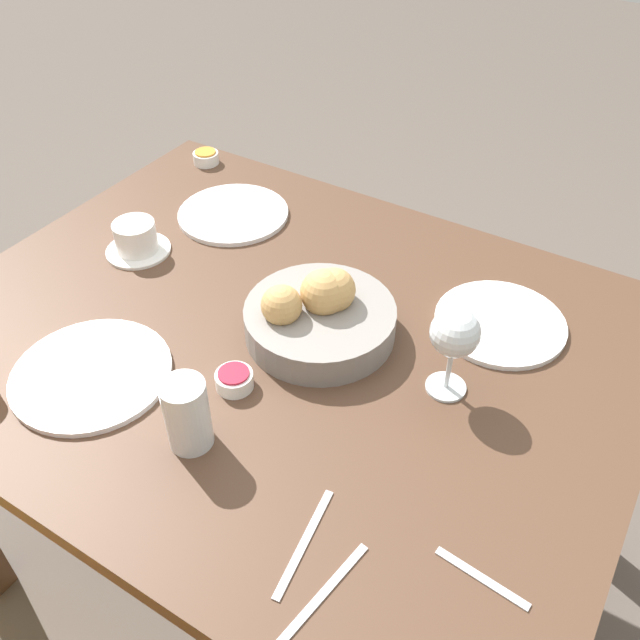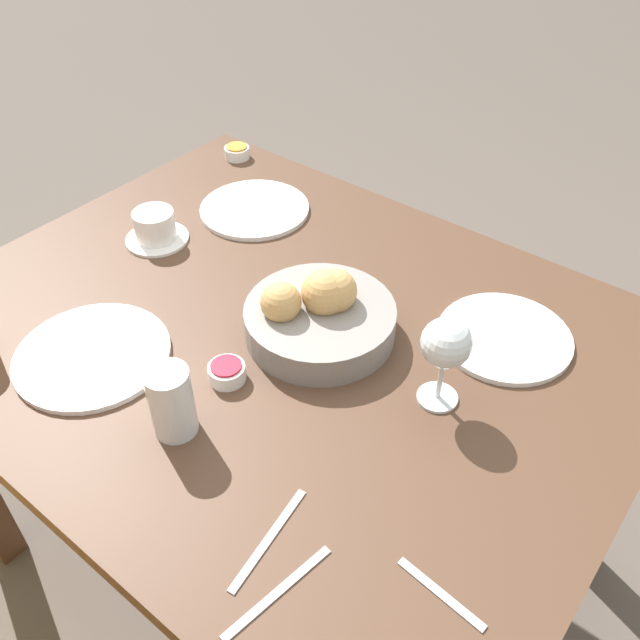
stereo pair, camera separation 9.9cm
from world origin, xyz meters
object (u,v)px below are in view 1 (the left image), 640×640
(plate_near_right, at_px, (233,214))
(plate_far_center, at_px, (92,374))
(spoon_coffee, at_px, (482,578))
(plate_near_left, at_px, (500,323))
(jam_bowl_berry, at_px, (234,380))
(water_tumbler, at_px, (187,414))
(knife_silver, at_px, (304,542))
(bread_basket, at_px, (319,314))
(jam_bowl_honey, at_px, (206,157))
(coffee_cup, at_px, (136,239))
(fork_silver, at_px, (323,594))
(wine_glass, at_px, (455,336))

(plate_near_right, height_order, plate_far_center, same)
(spoon_coffee, bearing_deg, plate_near_left, -72.21)
(jam_bowl_berry, bearing_deg, water_tumbler, 95.86)
(knife_silver, bearing_deg, plate_near_left, -96.82)
(plate_near_left, xyz_separation_m, plate_far_center, (0.51, 0.46, 0.00))
(plate_near_left, distance_m, water_tumbler, 0.56)
(plate_near_right, distance_m, jam_bowl_berry, 0.50)
(bread_basket, xyz_separation_m, plate_near_right, (0.35, -0.22, -0.04))
(jam_bowl_berry, bearing_deg, plate_near_left, -130.32)
(knife_silver, relative_size, spoon_coffee, 1.33)
(plate_near_right, relative_size, knife_silver, 1.41)
(plate_near_right, distance_m, jam_bowl_honey, 0.25)
(plate_far_center, distance_m, spoon_coffee, 0.66)
(water_tumbler, bearing_deg, spoon_coffee, -177.33)
(jam_bowl_berry, height_order, knife_silver, jam_bowl_berry)
(coffee_cup, distance_m, jam_bowl_honey, 0.37)
(water_tumbler, xyz_separation_m, fork_silver, (-0.28, 0.10, -0.06))
(plate_far_center, bearing_deg, water_tumbler, 175.48)
(wine_glass, height_order, fork_silver, wine_glass)
(wine_glass, distance_m, jam_bowl_berry, 0.35)
(jam_bowl_berry, xyz_separation_m, spoon_coffee, (-0.45, 0.10, -0.01))
(water_tumbler, height_order, coffee_cup, water_tumbler)
(plate_far_center, distance_m, knife_silver, 0.45)
(jam_bowl_berry, distance_m, spoon_coffee, 0.46)
(bread_basket, relative_size, plate_near_right, 1.10)
(bread_basket, height_order, plate_near_right, bread_basket)
(plate_near_right, height_order, jam_bowl_honey, jam_bowl_honey)
(wine_glass, bearing_deg, jam_bowl_berry, 30.91)
(jam_bowl_honey, bearing_deg, jam_bowl_berry, 132.31)
(plate_near_left, bearing_deg, fork_silver, 89.23)
(plate_near_left, bearing_deg, plate_far_center, 41.94)
(plate_near_right, distance_m, spoon_coffee, 0.90)
(jam_bowl_honey, distance_m, spoon_coffee, 1.15)
(jam_bowl_berry, relative_size, spoon_coffee, 0.48)
(plate_far_center, height_order, wine_glass, wine_glass)
(plate_near_right, relative_size, water_tumbler, 2.01)
(bread_basket, relative_size, wine_glass, 1.64)
(plate_near_left, bearing_deg, jam_bowl_berry, 49.68)
(bread_basket, bearing_deg, water_tumbler, 83.42)
(bread_basket, distance_m, plate_near_right, 0.41)
(water_tumbler, bearing_deg, plate_near_left, -121.39)
(fork_silver, distance_m, knife_silver, 0.07)
(coffee_cup, xyz_separation_m, jam_bowl_honey, (0.11, -0.36, -0.01))
(coffee_cup, relative_size, spoon_coffee, 1.01)
(plate_near_left, xyz_separation_m, spoon_coffee, (-0.15, 0.46, -0.00))
(plate_far_center, distance_m, fork_silver, 0.52)
(jam_bowl_berry, height_order, jam_bowl_honey, same)
(plate_near_left, bearing_deg, coffee_cup, 13.59)
(plate_near_left, xyz_separation_m, water_tumbler, (0.29, 0.48, 0.05))
(jam_bowl_honey, bearing_deg, wine_glass, 154.30)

